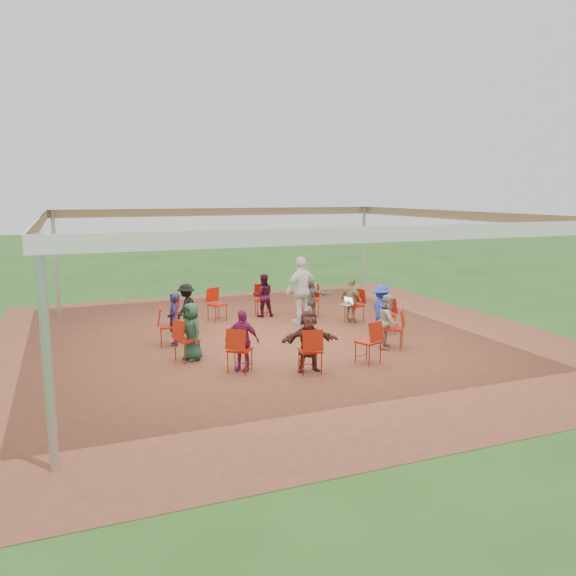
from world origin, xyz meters
name	(u,v)px	position (x,y,z in m)	size (l,w,h in m)	color
ground	(282,339)	(0.00, 0.00, 0.00)	(80.00, 80.00, 0.00)	#244F18
dirt_patch	(282,339)	(0.00, 0.00, 0.01)	(13.00, 13.00, 0.00)	brown
tent	(282,241)	(0.00, 0.00, 2.37)	(10.33, 10.33, 3.00)	#B2B2B7
chair_0	(354,306)	(2.48, 0.95, 0.45)	(0.42, 0.44, 0.90)	#A41906
chair_1	(311,301)	(1.67, 2.06, 0.45)	(0.42, 0.44, 0.90)	#A41906
chair_2	(262,300)	(0.42, 2.62, 0.45)	(0.42, 0.44, 0.90)	#A41906
chair_3	(217,305)	(-0.95, 2.48, 0.45)	(0.42, 0.44, 0.90)	#A41906
chair_4	(182,314)	(-2.06, 1.67, 0.45)	(0.42, 0.44, 0.90)	#A41906
chair_5	(169,326)	(-2.62, 0.42, 0.45)	(0.42, 0.44, 0.90)	#A41906
chair_6	(187,340)	(-2.48, -0.95, 0.45)	(0.42, 0.44, 0.90)	#A41906
chair_7	(240,350)	(-1.67, -2.06, 0.45)	(0.42, 0.44, 0.90)	#A41906
chair_8	(310,351)	(-0.42, -2.62, 0.45)	(0.42, 0.44, 0.90)	#A41906
chair_9	(368,342)	(0.95, -2.48, 0.45)	(0.42, 0.44, 0.90)	#A41906
chair_10	(393,329)	(2.06, -1.67, 0.45)	(0.42, 0.44, 0.90)	#A41906
chair_11	(386,315)	(2.62, -0.42, 0.45)	(0.42, 0.44, 0.90)	#A41906
person_seated_0	(352,300)	(2.37, 0.90, 0.62)	(0.71, 0.37, 1.22)	#998F5F
person_seated_1	(310,296)	(1.60, 1.97, 0.62)	(1.13, 0.42, 1.22)	slate
person_seated_2	(263,295)	(0.40, 2.50, 0.62)	(0.59, 0.34, 1.22)	#3C0E1F
person_seated_3	(186,308)	(-1.97, 1.60, 0.62)	(0.79, 0.39, 1.22)	black
person_seated_4	(174,319)	(-2.50, 0.40, 0.62)	(0.44, 0.29, 1.22)	#1F1D41
person_seated_5	(192,331)	(-2.37, -0.90, 0.62)	(0.60, 0.33, 1.22)	#244B35
person_seated_6	(242,340)	(-1.60, -1.97, 0.62)	(0.71, 0.37, 1.22)	#841E52
person_seated_7	(309,341)	(-0.40, -2.50, 0.62)	(1.13, 0.42, 1.22)	#4F2A23
person_seated_8	(388,321)	(1.97, -1.60, 0.62)	(0.59, 0.34, 1.22)	#ABA297
person_seated_9	(381,309)	(2.50, -0.40, 0.62)	(0.79, 0.39, 1.22)	#2736B8
standing_person	(302,290)	(1.08, 1.31, 0.91)	(1.06, 0.54, 1.81)	white
cable_coil	(296,335)	(0.43, 0.15, 0.02)	(0.35, 0.35, 0.03)	black
laptop	(348,302)	(2.21, 0.85, 0.58)	(0.34, 0.38, 0.22)	#B7B7BC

